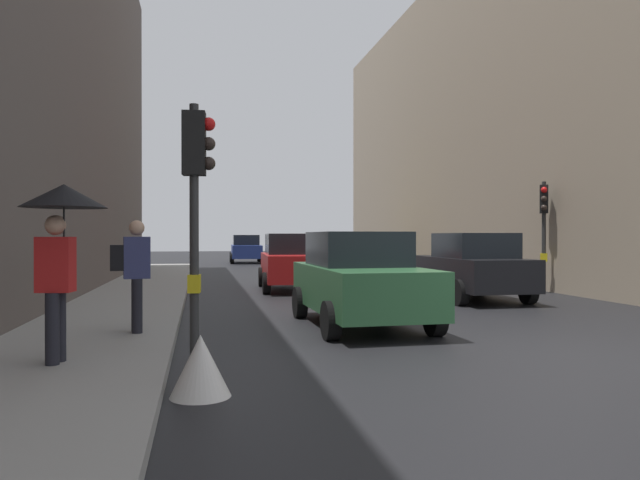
% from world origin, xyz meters
% --- Properties ---
extents(ground_plane, '(120.00, 120.00, 0.00)m').
position_xyz_m(ground_plane, '(0.00, 0.00, 0.00)').
color(ground_plane, black).
extents(sidewalk_kerb, '(2.61, 40.00, 0.16)m').
position_xyz_m(sidewalk_kerb, '(-6.64, 6.00, 0.08)').
color(sidewalk_kerb, gray).
rests_on(sidewalk_kerb, ground).
extents(building_facade_right, '(12.00, 28.96, 13.18)m').
position_xyz_m(building_facade_right, '(11.34, 17.30, 6.59)').
color(building_facade_right, gray).
rests_on(building_facade_right, ground).
extents(traffic_light_mid_street, '(0.37, 0.44, 3.30)m').
position_xyz_m(traffic_light_mid_street, '(5.02, 8.32, 2.28)').
color(traffic_light_mid_street, '#2D2D2D').
rests_on(traffic_light_mid_street, ground).
extents(traffic_light_near_left, '(0.44, 0.27, 3.42)m').
position_xyz_m(traffic_light_near_left, '(-5.01, 0.45, 2.36)').
color(traffic_light_near_left, '#2D2D2D').
rests_on(traffic_light_near_left, ground).
extents(car_blue_van, '(2.13, 4.26, 1.76)m').
position_xyz_m(car_blue_van, '(-2.12, 30.06, 0.88)').
color(car_blue_van, navy).
rests_on(car_blue_van, ground).
extents(car_green_estate, '(2.08, 4.23, 1.76)m').
position_xyz_m(car_green_estate, '(-2.03, 3.17, 0.88)').
color(car_green_estate, '#2D6038').
rests_on(car_green_estate, ground).
extents(car_yellow_taxi, '(2.19, 4.29, 1.76)m').
position_xyz_m(car_yellow_taxi, '(2.33, 19.69, 0.88)').
color(car_yellow_taxi, yellow).
rests_on(car_yellow_taxi, ground).
extents(car_dark_suv, '(2.04, 4.21, 1.76)m').
position_xyz_m(car_dark_suv, '(2.08, 7.01, 0.88)').
color(car_dark_suv, black).
rests_on(car_dark_suv, ground).
extents(car_red_sedan, '(2.19, 4.29, 1.76)m').
position_xyz_m(car_red_sedan, '(-2.11, 10.86, 0.88)').
color(car_red_sedan, red).
rests_on(car_red_sedan, ground).
extents(pedestrian_with_umbrella, '(1.00, 1.00, 2.14)m').
position_xyz_m(pedestrian_with_umbrella, '(-6.59, -0.01, 1.84)').
color(pedestrian_with_umbrella, black).
rests_on(pedestrian_with_umbrella, sidewalk_kerb).
extents(pedestrian_with_grey_backpack, '(0.63, 0.38, 1.77)m').
position_xyz_m(pedestrian_with_grey_backpack, '(-5.99, 2.18, 1.16)').
color(pedestrian_with_grey_backpack, black).
rests_on(pedestrian_with_grey_backpack, sidewalk_kerb).
extents(warning_sign_triangle, '(0.64, 0.64, 0.65)m').
position_xyz_m(warning_sign_triangle, '(-4.96, -1.25, 0.33)').
color(warning_sign_triangle, silver).
rests_on(warning_sign_triangle, ground).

